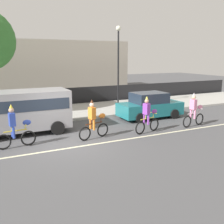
% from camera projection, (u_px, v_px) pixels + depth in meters
% --- Properties ---
extents(ground_plane, '(80.00, 80.00, 0.00)m').
position_uv_depth(ground_plane, '(68.00, 144.00, 11.75)').
color(ground_plane, '#4C4C4F').
extents(road_centre_line, '(36.00, 0.14, 0.01)m').
position_uv_depth(road_centre_line, '(71.00, 148.00, 11.31)').
color(road_centre_line, beige).
rests_on(road_centre_line, ground).
extents(sidewalk_curb, '(60.00, 5.00, 0.15)m').
position_uv_depth(sidewalk_curb, '(40.00, 114.00, 17.46)').
color(sidewalk_curb, '#ADAAA3').
rests_on(sidewalk_curb, ground).
extents(fence_line, '(40.00, 0.08, 1.40)m').
position_uv_depth(fence_line, '(32.00, 99.00, 19.88)').
color(fence_line, black).
rests_on(fence_line, ground).
extents(parade_cyclist_cobalt, '(1.72, 0.50, 1.92)m').
position_uv_depth(parade_cyclist_cobalt, '(16.00, 129.00, 11.19)').
color(parade_cyclist_cobalt, black).
rests_on(parade_cyclist_cobalt, ground).
extents(parade_cyclist_orange, '(1.69, 0.58, 1.92)m').
position_uv_depth(parade_cyclist_orange, '(94.00, 121.00, 12.44)').
color(parade_cyclist_orange, black).
rests_on(parade_cyclist_orange, ground).
extents(parade_cyclist_purple, '(1.69, 0.58, 1.92)m').
position_uv_depth(parade_cyclist_purple, '(148.00, 117.00, 13.43)').
color(parade_cyclist_purple, black).
rests_on(parade_cyclist_purple, ground).
extents(parade_cyclist_pink, '(1.71, 0.51, 1.92)m').
position_uv_depth(parade_cyclist_pink, '(194.00, 112.00, 14.66)').
color(parade_cyclist_pink, black).
rests_on(parade_cyclist_pink, ground).
extents(parked_van_grey, '(5.00, 2.22, 2.18)m').
position_uv_depth(parked_van_grey, '(20.00, 109.00, 13.16)').
color(parked_van_grey, '#99999E').
rests_on(parked_van_grey, ground).
extents(parked_car_teal, '(4.10, 1.92, 1.64)m').
position_uv_depth(parked_car_teal, '(150.00, 106.00, 16.67)').
color(parked_car_teal, '#1E727A').
rests_on(parked_car_teal, ground).
extents(street_lamp_post, '(0.36, 0.36, 5.86)m').
position_uv_depth(street_lamp_post, '(118.00, 55.00, 19.03)').
color(street_lamp_post, black).
rests_on(street_lamp_post, sidewalk_curb).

